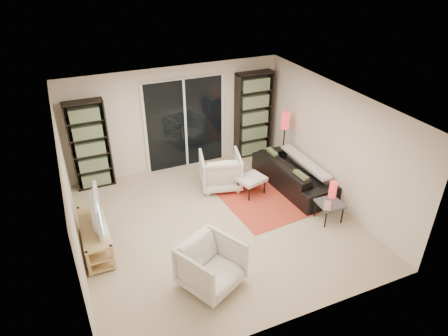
% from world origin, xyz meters
% --- Properties ---
extents(floor, '(5.00, 5.00, 0.00)m').
position_xyz_m(floor, '(0.00, 0.00, 0.00)').
color(floor, beige).
rests_on(floor, ground).
extents(wall_back, '(5.00, 0.02, 2.40)m').
position_xyz_m(wall_back, '(0.00, 2.50, 1.20)').
color(wall_back, beige).
rests_on(wall_back, ground).
extents(wall_front, '(5.00, 0.02, 2.40)m').
position_xyz_m(wall_front, '(0.00, -2.50, 1.20)').
color(wall_front, beige).
rests_on(wall_front, ground).
extents(wall_left, '(0.02, 5.00, 2.40)m').
position_xyz_m(wall_left, '(-2.50, 0.00, 1.20)').
color(wall_left, beige).
rests_on(wall_left, ground).
extents(wall_right, '(0.02, 5.00, 2.40)m').
position_xyz_m(wall_right, '(2.50, 0.00, 1.20)').
color(wall_right, beige).
rests_on(wall_right, ground).
extents(ceiling, '(5.00, 5.00, 0.02)m').
position_xyz_m(ceiling, '(0.00, 0.00, 2.40)').
color(ceiling, white).
rests_on(ceiling, wall_back).
extents(sliding_door, '(1.92, 0.08, 2.16)m').
position_xyz_m(sliding_door, '(0.20, 2.46, 1.05)').
color(sliding_door, white).
rests_on(sliding_door, ground).
extents(bookshelf_left, '(0.80, 0.30, 1.95)m').
position_xyz_m(bookshelf_left, '(-1.95, 2.33, 0.98)').
color(bookshelf_left, black).
rests_on(bookshelf_left, ground).
extents(bookshelf_right, '(0.90, 0.30, 2.10)m').
position_xyz_m(bookshelf_right, '(1.90, 2.33, 1.05)').
color(bookshelf_right, black).
rests_on(bookshelf_right, ground).
extents(tv_stand, '(0.44, 1.37, 0.50)m').
position_xyz_m(tv_stand, '(-2.23, 0.16, 0.26)').
color(tv_stand, tan).
rests_on(tv_stand, floor).
extents(tv, '(0.23, 1.02, 0.58)m').
position_xyz_m(tv, '(-2.21, 0.16, 0.79)').
color(tv, black).
rests_on(tv, tv_stand).
extents(rug, '(1.68, 2.16, 0.01)m').
position_xyz_m(rug, '(1.14, 0.44, 0.01)').
color(rug, '#C53B28').
rests_on(rug, floor).
extents(sofa, '(0.98, 2.19, 0.62)m').
position_xyz_m(sofa, '(2.02, 0.58, 0.31)').
color(sofa, black).
rests_on(sofa, floor).
extents(armchair_back, '(1.03, 1.05, 0.79)m').
position_xyz_m(armchair_back, '(0.56, 1.21, 0.39)').
color(armchair_back, silver).
rests_on(armchair_back, floor).
extents(armchair_front, '(1.12, 1.13, 0.77)m').
position_xyz_m(armchair_front, '(-0.70, -1.41, 0.39)').
color(armchair_front, silver).
rests_on(armchair_front, floor).
extents(ottoman, '(0.64, 0.57, 0.40)m').
position_xyz_m(ottoman, '(1.04, 0.67, 0.34)').
color(ottoman, silver).
rests_on(ottoman, floor).
extents(side_table, '(0.48, 0.48, 0.40)m').
position_xyz_m(side_table, '(1.99, -0.75, 0.35)').
color(side_table, '#47464C').
rests_on(side_table, floor).
extents(laptop, '(0.38, 0.40, 0.03)m').
position_xyz_m(laptop, '(1.91, -0.86, 0.41)').
color(laptop, silver).
rests_on(laptop, side_table).
extents(table_lamp, '(0.15, 0.15, 0.33)m').
position_xyz_m(table_lamp, '(2.14, -0.59, 0.57)').
color(table_lamp, red).
rests_on(table_lamp, side_table).
extents(floor_lamp, '(0.21, 0.21, 1.41)m').
position_xyz_m(floor_lamp, '(2.22, 1.39, 1.08)').
color(floor_lamp, black).
rests_on(floor_lamp, floor).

